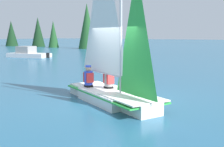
{
  "coord_description": "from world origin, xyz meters",
  "views": [
    {
      "loc": [
        -5.11,
        7.69,
        2.25
      ],
      "look_at": [
        0.0,
        0.0,
        0.98
      ],
      "focal_mm": 45.0,
      "sensor_mm": 36.0,
      "label": 1
    }
  ],
  "objects_px": {
    "sailboat_main": "(112,76)",
    "sailor_crew": "(88,80)",
    "sailor_helm": "(109,81)",
    "buoy_marker": "(136,70)",
    "motorboat_distant": "(28,53)"
  },
  "relations": [
    {
      "from": "sailboat_main",
      "to": "motorboat_distant",
      "type": "relative_size",
      "value": 1.25
    },
    {
      "from": "sailboat_main",
      "to": "buoy_marker",
      "type": "distance_m",
      "value": 7.48
    },
    {
      "from": "sailor_helm",
      "to": "motorboat_distant",
      "type": "relative_size",
      "value": 0.25
    },
    {
      "from": "sailor_helm",
      "to": "motorboat_distant",
      "type": "bearing_deg",
      "value": 172.83
    },
    {
      "from": "sailboat_main",
      "to": "sailor_crew",
      "type": "height_order",
      "value": "sailboat_main"
    },
    {
      "from": "sailboat_main",
      "to": "motorboat_distant",
      "type": "height_order",
      "value": "sailboat_main"
    },
    {
      "from": "sailboat_main",
      "to": "buoy_marker",
      "type": "bearing_deg",
      "value": 137.68
    },
    {
      "from": "sailor_helm",
      "to": "buoy_marker",
      "type": "xyz_separation_m",
      "value": [
        2.49,
        -6.51,
        -0.47
      ]
    },
    {
      "from": "sailor_crew",
      "to": "buoy_marker",
      "type": "distance_m",
      "value": 6.93
    },
    {
      "from": "motorboat_distant",
      "to": "buoy_marker",
      "type": "height_order",
      "value": "motorboat_distant"
    },
    {
      "from": "sailor_helm",
      "to": "motorboat_distant",
      "type": "height_order",
      "value": "sailor_helm"
    },
    {
      "from": "sailboat_main",
      "to": "sailor_helm",
      "type": "relative_size",
      "value": 4.97
    },
    {
      "from": "sailboat_main",
      "to": "sailor_crew",
      "type": "bearing_deg",
      "value": -163.85
    },
    {
      "from": "sailboat_main",
      "to": "sailor_crew",
      "type": "xyz_separation_m",
      "value": [
        1.12,
        -0.18,
        -0.27
      ]
    },
    {
      "from": "sailor_helm",
      "to": "buoy_marker",
      "type": "bearing_deg",
      "value": 136.05
    }
  ]
}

